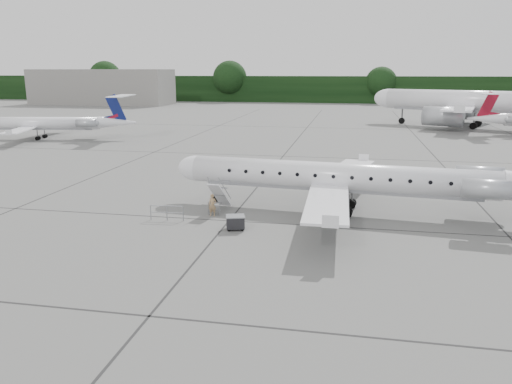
# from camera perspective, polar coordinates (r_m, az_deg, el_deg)

# --- Properties ---
(ground) EXTENTS (320.00, 320.00, 0.00)m
(ground) POSITION_cam_1_polar(r_m,az_deg,el_deg) (28.98, 5.97, -5.82)
(ground) COLOR slate
(ground) RESTS_ON ground
(treeline) EXTENTS (260.00, 4.00, 8.00)m
(treeline) POSITION_cam_1_polar(r_m,az_deg,el_deg) (157.35, 10.31, 11.44)
(treeline) COLOR black
(treeline) RESTS_ON ground
(terminal_building) EXTENTS (40.00, 14.00, 10.00)m
(terminal_building) POSITION_cam_1_polar(r_m,az_deg,el_deg) (155.14, -17.18, 11.40)
(terminal_building) COLOR gray
(terminal_building) RESTS_ON ground
(main_regional_jet) EXTENTS (28.75, 22.01, 6.91)m
(main_regional_jet) POSITION_cam_1_polar(r_m,az_deg,el_deg) (34.88, 9.33, 3.29)
(main_regional_jet) COLOR white
(main_regional_jet) RESTS_ON ground
(airstair) EXTENTS (1.09, 2.53, 2.16)m
(airstair) POSITION_cam_1_polar(r_m,az_deg,el_deg) (35.15, -4.18, -0.44)
(airstair) COLOR white
(airstair) RESTS_ON ground
(passenger) EXTENTS (0.57, 0.38, 1.53)m
(passenger) POSITION_cam_1_polar(r_m,az_deg,el_deg) (33.99, -5.00, -1.50)
(passenger) COLOR #9A7A54
(passenger) RESTS_ON ground
(safety_railing) EXTENTS (2.20, 0.26, 1.00)m
(safety_railing) POSITION_cam_1_polar(r_m,az_deg,el_deg) (33.44, -10.15, -2.40)
(safety_railing) COLOR gray
(safety_railing) RESTS_ON ground
(baggage_cart) EXTENTS (1.31, 1.17, 0.96)m
(baggage_cart) POSITION_cam_1_polar(r_m,az_deg,el_deg) (31.09, -2.37, -3.46)
(baggage_cart) COLOR black
(baggage_cart) RESTS_ON ground
(bg_narrowbody) EXTENTS (42.10, 36.49, 12.66)m
(bg_narrowbody) POSITION_cam_1_polar(r_m,az_deg,el_deg) (94.85, 23.10, 10.64)
(bg_narrowbody) COLOR white
(bg_narrowbody) RESTS_ON ground
(bg_regional_left) EXTENTS (26.70, 21.10, 6.35)m
(bg_regional_left) POSITION_cam_1_polar(r_m,az_deg,el_deg) (78.95, -24.10, 7.83)
(bg_regional_left) COLOR white
(bg_regional_left) RESTS_ON ground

